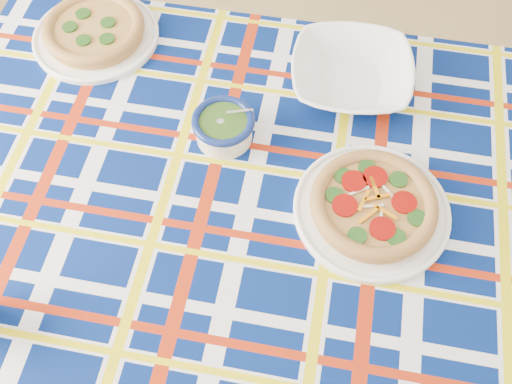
% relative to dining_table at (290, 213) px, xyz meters
% --- Properties ---
extents(floor, '(4.00, 4.00, 0.00)m').
position_rel_dining_table_xyz_m(floor, '(-0.02, -0.12, -0.70)').
color(floor, '#967B4D').
rests_on(floor, ground).
extents(dining_table, '(1.69, 1.10, 0.77)m').
position_rel_dining_table_xyz_m(dining_table, '(0.00, 0.00, 0.00)').
color(dining_table, olive).
rests_on(dining_table, floor).
extents(tablecloth, '(1.73, 1.14, 0.11)m').
position_rel_dining_table_xyz_m(tablecloth, '(-0.00, -0.00, 0.03)').
color(tablecloth, '#041856').
rests_on(tablecloth, dining_table).
extents(main_focaccia_plate, '(0.34, 0.34, 0.06)m').
position_rel_dining_table_xyz_m(main_focaccia_plate, '(0.17, -0.02, 0.11)').
color(main_focaccia_plate, '#B17E3E').
rests_on(main_focaccia_plate, tablecloth).
extents(pesto_bowl, '(0.15, 0.15, 0.08)m').
position_rel_dining_table_xyz_m(pesto_bowl, '(-0.17, 0.13, 0.12)').
color(pesto_bowl, '#203D10').
rests_on(pesto_bowl, tablecloth).
extents(serving_bowl, '(0.29, 0.29, 0.07)m').
position_rel_dining_table_xyz_m(serving_bowl, '(0.10, 0.33, 0.12)').
color(serving_bowl, white).
rests_on(serving_bowl, tablecloth).
extents(second_focaccia_plate, '(0.37, 0.37, 0.06)m').
position_rel_dining_table_xyz_m(second_focaccia_plate, '(-0.54, 0.39, 0.11)').
color(second_focaccia_plate, '#B17E3E').
rests_on(second_focaccia_plate, tablecloth).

